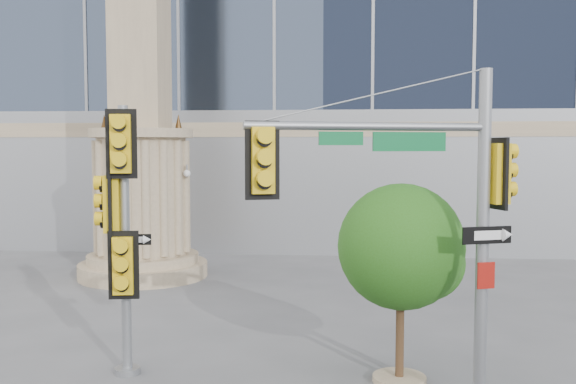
{
  "coord_description": "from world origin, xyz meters",
  "views": [
    {
      "loc": [
        1.06,
        -12.39,
        4.48
      ],
      "look_at": [
        -0.3,
        2.0,
        3.47
      ],
      "focal_mm": 40.0,
      "sensor_mm": 36.0,
      "label": 1
    }
  ],
  "objects": [
    {
      "name": "monument",
      "position": [
        -6.0,
        9.0,
        5.52
      ],
      "size": [
        4.4,
        4.4,
        16.6
      ],
      "color": "#9B8669",
      "rests_on": "ground"
    },
    {
      "name": "street_tree",
      "position": [
        2.1,
        -0.25,
        2.5
      ],
      "size": [
        2.44,
        2.38,
        3.8
      ],
      "color": "#9B8669",
      "rests_on": "ground"
    },
    {
      "name": "secondary_signal_pole",
      "position": [
        -3.31,
        -0.46,
        3.1
      ],
      "size": [
        0.96,
        0.7,
        5.28
      ],
      "rotation": [
        0.0,
        0.0,
        0.18
      ],
      "color": "slate",
      "rests_on": "ground"
    },
    {
      "name": "ground",
      "position": [
        0.0,
        0.0,
        0.0
      ],
      "size": [
        120.0,
        120.0,
        0.0
      ],
      "primitive_type": "plane",
      "color": "#545456",
      "rests_on": "ground"
    },
    {
      "name": "main_signal_pole",
      "position": [
        2.32,
        -1.84,
        3.58
      ],
      "size": [
        4.31,
        1.81,
        5.77
      ],
      "rotation": [
        0.0,
        0.0,
        0.33
      ],
      "color": "slate",
      "rests_on": "ground"
    }
  ]
}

